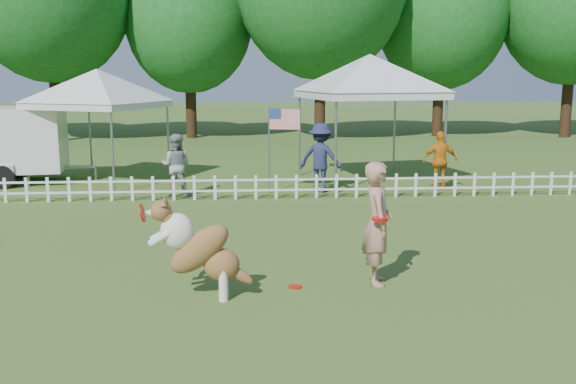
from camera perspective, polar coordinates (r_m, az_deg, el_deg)
The scene contains 15 objects.
ground at distance 9.07m, azimuth -0.32°, elevation -9.19°, with size 120.00×120.00×0.00m, color #2E591C.
picket_fence at distance 15.77m, azimuth -1.97°, elevation 0.45°, with size 22.00×0.08×0.60m, color silver, non-canonical shape.
handler at distance 9.43m, azimuth 7.97°, elevation -2.78°, with size 0.66×0.43×1.81m, color tan.
dog at distance 8.83m, azimuth -7.72°, elevation -5.06°, with size 1.36×0.45×1.40m, color brown, non-canonical shape.
frisbee_on_turf at distance 9.40m, azimuth 0.65°, elevation -8.41°, with size 0.20×0.20×0.02m, color red.
canopy_tent_left at distance 18.91m, azimuth -16.41°, elevation 5.54°, with size 3.01×3.01×3.11m, color silver, non-canonical shape.
canopy_tent_right at distance 18.36m, azimuth 7.17°, elevation 6.36°, with size 3.39×3.39×3.50m, color silver, non-canonical shape.
flag_pole at distance 16.44m, azimuth -1.69°, elevation 3.72°, with size 0.85×0.09×2.22m, color gray, non-canonical shape.
spectator_a at distance 16.27m, azimuth -9.91°, elevation 2.35°, with size 0.77×0.60×1.58m, color gray.
spectator_b at distance 16.66m, azimuth 2.94°, elevation 3.05°, with size 1.16×0.67×1.79m, color #222648.
spectator_c at distance 17.42m, azimuth 13.38°, elevation 2.73°, with size 0.92×0.38×1.56m, color orange.
tree_left at distance 31.32m, azimuth -20.42°, elevation 15.28°, with size 7.40×7.40×12.00m, color #17531C, non-canonical shape.
tree_center_left at distance 31.17m, azimuth -8.79°, elevation 13.80°, with size 6.00×6.00×9.80m, color #17531C, non-canonical shape.
tree_right at distance 32.53m, azimuth 13.46°, elevation 14.03°, with size 6.20×6.20×10.40m, color #17531C, non-canonical shape.
tree_far_right at distance 33.91m, azimuth 24.05°, elevation 14.12°, with size 7.00×7.00×11.40m, color #17531C, non-canonical shape.
Camera 1 is at (-0.55, -8.52, 3.06)m, focal length 40.00 mm.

